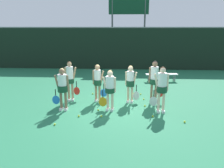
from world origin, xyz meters
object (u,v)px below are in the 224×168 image
(player_2, at_px, (162,86))
(tennis_ball_6, at_px, (79,116))
(scoreboard, at_px, (129,11))
(player_0, at_px, (62,86))
(bench_courtside, at_px, (162,75))
(tennis_ball_9, at_px, (98,110))
(player_4, at_px, (98,80))
(tennis_ball_2, at_px, (101,116))
(tennis_ball_1, at_px, (141,94))
(tennis_ball_3, at_px, (144,99))
(player_6, at_px, (154,78))
(player_3, at_px, (70,78))
(tennis_ball_0, at_px, (153,116))
(tennis_ball_7, at_px, (136,96))
(player_1, at_px, (110,87))
(tennis_ball_4, at_px, (133,93))
(tennis_ball_8, at_px, (145,106))
(player_5, at_px, (130,81))
(tennis_ball_11, at_px, (93,94))
(tennis_ball_10, at_px, (185,122))
(tennis_ball_5, at_px, (55,124))

(player_2, bearing_deg, tennis_ball_6, -167.55)
(scoreboard, height_order, player_0, scoreboard)
(bench_courtside, relative_size, tennis_ball_9, 28.99)
(player_0, xyz_separation_m, player_4, (1.23, 1.12, -0.04))
(tennis_ball_2, bearing_deg, tennis_ball_1, 59.69)
(tennis_ball_3, bearing_deg, player_6, -41.11)
(player_3, distance_m, player_4, 1.21)
(player_0, distance_m, player_2, 3.78)
(tennis_ball_0, xyz_separation_m, tennis_ball_7, (-0.49, 2.39, -0.00))
(bench_courtside, relative_size, player_2, 1.09)
(player_0, height_order, tennis_ball_0, player_0)
(player_4, bearing_deg, player_1, -59.03)
(tennis_ball_3, height_order, tennis_ball_4, tennis_ball_4)
(player_0, relative_size, player_6, 0.92)
(tennis_ball_0, xyz_separation_m, tennis_ball_3, (-0.17, 1.92, 0.00))
(tennis_ball_6, distance_m, tennis_ball_8, 2.78)
(tennis_ball_2, bearing_deg, scoreboard, 84.40)
(scoreboard, height_order, tennis_ball_7, scoreboard)
(player_5, height_order, tennis_ball_4, player_5)
(player_2, relative_size, tennis_ball_8, 25.07)
(player_4, xyz_separation_m, tennis_ball_2, (0.32, -1.73, -0.92))
(player_4, bearing_deg, player_3, -179.87)
(bench_courtside, distance_m, tennis_ball_11, 4.73)
(scoreboard, bearing_deg, player_5, -90.09)
(player_1, relative_size, tennis_ball_3, 24.62)
(player_3, distance_m, tennis_ball_6, 2.18)
(scoreboard, relative_size, player_5, 3.58)
(scoreboard, distance_m, player_2, 11.21)
(player_0, height_order, player_1, player_0)
(tennis_ball_1, relative_size, tennis_ball_10, 0.91)
(tennis_ball_5, xyz_separation_m, tennis_ball_10, (4.38, 0.45, 0.00))
(bench_courtside, distance_m, tennis_ball_5, 7.80)
(player_5, height_order, tennis_ball_6, player_5)
(player_0, bearing_deg, player_1, 3.70)
(scoreboard, bearing_deg, tennis_ball_7, -88.10)
(player_5, relative_size, tennis_ball_7, 25.08)
(tennis_ball_8, bearing_deg, player_2, -46.68)
(player_3, bearing_deg, player_6, -11.53)
(bench_courtside, bearing_deg, tennis_ball_6, -130.99)
(player_0, bearing_deg, tennis_ball_6, -39.98)
(bench_courtside, height_order, tennis_ball_1, bench_courtside)
(tennis_ball_2, distance_m, tennis_ball_3, 2.64)
(scoreboard, relative_size, player_2, 3.26)
(player_6, bearing_deg, tennis_ball_2, -136.17)
(tennis_ball_7, distance_m, tennis_ball_11, 2.10)
(tennis_ball_2, xyz_separation_m, tennis_ball_6, (-0.82, -0.04, 0.00))
(tennis_ball_9, bearing_deg, scoreboard, 83.09)
(tennis_ball_0, relative_size, tennis_ball_2, 0.97)
(tennis_ball_6, height_order, tennis_ball_10, same)
(tennis_ball_8, bearing_deg, tennis_ball_11, 147.15)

